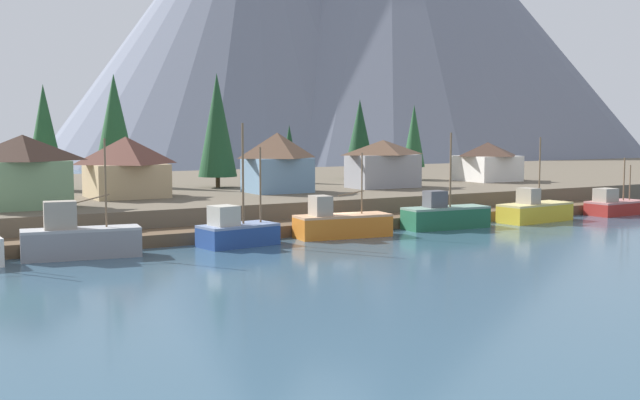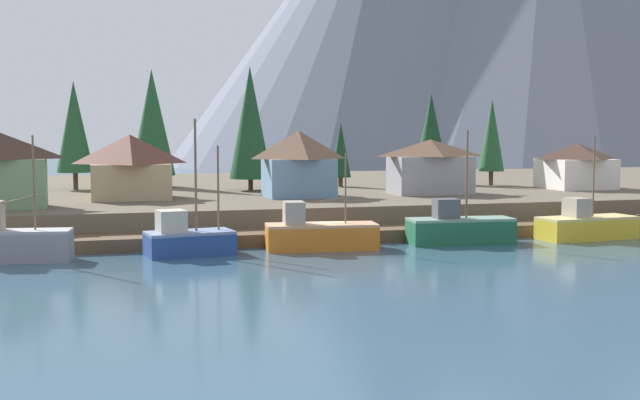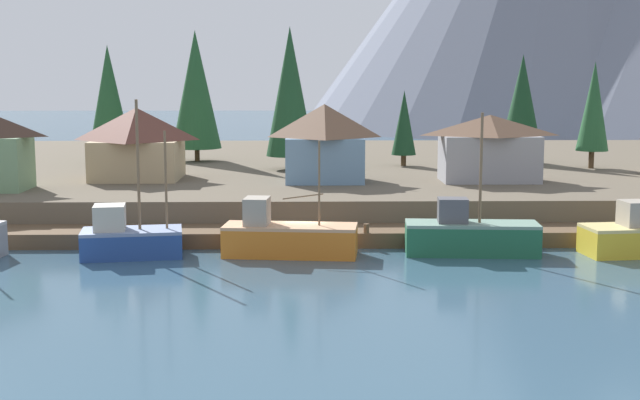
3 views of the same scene
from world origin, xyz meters
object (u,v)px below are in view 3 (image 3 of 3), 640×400
(house_blue, at_px, (324,142))
(house_tan, at_px, (137,143))
(conifer_near_right, at_px, (196,90))
(fishing_boat_blue, at_px, (129,238))
(conifer_far_left, at_px, (109,95))
(fishing_boat_orange, at_px, (287,237))
(house_grey, at_px, (489,148))
(fishing_boat_green, at_px, (470,236))
(conifer_back_right, at_px, (404,123))
(conifer_mid_right, at_px, (290,92))
(conifer_centre, at_px, (594,107))
(conifer_mid_left, at_px, (522,104))

(house_blue, distance_m, house_tan, 15.62)
(house_tan, distance_m, conifer_near_right, 16.01)
(fishing_boat_blue, bearing_deg, conifer_far_left, 95.53)
(fishing_boat_orange, distance_m, house_grey, 23.93)
(fishing_boat_green, height_order, conifer_back_right, conifer_back_right)
(conifer_mid_right, bearing_deg, house_blue, -72.76)
(fishing_boat_orange, relative_size, conifer_centre, 0.86)
(fishing_boat_green, height_order, house_blue, fishing_boat_green)
(house_blue, xyz_separation_m, conifer_mid_left, (19.59, 14.39, 2.61))
(conifer_far_left, bearing_deg, house_grey, -24.23)
(house_grey, bearing_deg, house_blue, 179.66)
(conifer_back_right, bearing_deg, conifer_far_left, 174.06)
(conifer_mid_right, bearing_deg, fishing_boat_green, -66.36)
(house_grey, height_order, conifer_far_left, conifer_far_left)
(conifer_mid_left, bearing_deg, conifer_far_left, 178.82)
(fishing_boat_blue, distance_m, conifer_mid_left, 45.71)
(conifer_centre, bearing_deg, house_tan, -169.29)
(conifer_back_right, height_order, conifer_far_left, conifer_far_left)
(fishing_boat_orange, relative_size, house_grey, 1.04)
(conifer_mid_left, distance_m, conifer_mid_right, 23.08)
(conifer_mid_right, distance_m, conifer_centre, 28.00)
(conifer_back_right, relative_size, conifer_centre, 0.73)
(fishing_boat_orange, bearing_deg, house_blue, 87.33)
(conifer_near_right, bearing_deg, conifer_far_left, -166.19)
(fishing_boat_green, xyz_separation_m, conifer_centre, (16.41, 26.83, 7.04))
(fishing_boat_green, distance_m, house_tan, 31.13)
(fishing_boat_orange, height_order, fishing_boat_green, fishing_boat_green)
(conifer_near_right, relative_size, conifer_back_right, 1.82)
(conifer_mid_left, bearing_deg, fishing_boat_green, -109.16)
(conifer_mid_right, relative_size, conifer_centre, 1.32)
(fishing_boat_blue, xyz_separation_m, conifer_mid_left, (32.06, 31.79, 7.17))
(conifer_mid_left, distance_m, conifer_far_left, 40.20)
(fishing_boat_orange, relative_size, conifer_near_right, 0.65)
(fishing_boat_orange, relative_size, conifer_mid_right, 0.65)
(house_blue, xyz_separation_m, conifer_far_left, (-20.60, 15.22, 3.44))
(fishing_boat_green, xyz_separation_m, conifer_mid_left, (10.93, 31.46, 7.15))
(house_grey, relative_size, conifer_mid_right, 0.63)
(house_grey, relative_size, house_tan, 1.10)
(house_blue, xyz_separation_m, conifer_near_right, (-12.37, 17.24, 3.94))
(fishing_boat_blue, distance_m, conifer_mid_right, 29.59)
(house_tan, xyz_separation_m, conifer_mid_right, (12.60, 7.22, 4.06))
(house_tan, height_order, conifer_far_left, conifer_far_left)
(fishing_boat_green, xyz_separation_m, house_tan, (-24.14, 19.15, 4.37))
(conifer_mid_left, relative_size, conifer_mid_right, 0.82)
(fishing_boat_orange, distance_m, house_tan, 23.57)
(fishing_boat_blue, relative_size, conifer_near_right, 0.74)
(house_blue, height_order, conifer_centre, conifer_centre)
(house_tan, distance_m, conifer_centre, 41.36)
(fishing_boat_orange, bearing_deg, conifer_back_right, 76.58)
(conifer_back_right, bearing_deg, conifer_centre, -8.28)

